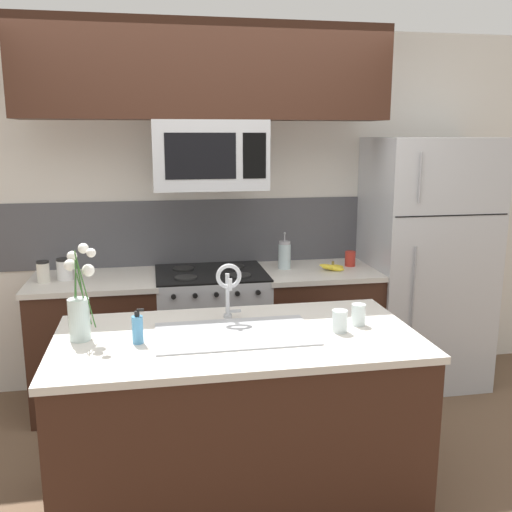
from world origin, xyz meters
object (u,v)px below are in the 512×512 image
Objects in this scene: storage_jar_tall at (43,272)px; microwave at (209,155)px; drinking_glass at (340,321)px; coffee_tin at (350,259)px; flower_vase at (80,309)px; refrigerator at (424,263)px; dish_soap_bottle at (138,329)px; banana_bunch at (333,267)px; french_press at (285,255)px; storage_jar_medium at (65,269)px; sink_faucet at (229,284)px; stove_range at (212,335)px; spare_glass at (358,315)px.

microwave is at bearing 0.53° from storage_jar_tall.
drinking_glass is (0.49, -1.28, -0.76)m from microwave.
storage_jar_tall reaches higher than coffee_tin.
drinking_glass is at bearing -5.69° from flower_vase.
dish_soap_bottle is (-2.08, -1.30, 0.06)m from refrigerator.
drinking_glass is (-0.37, -1.25, 0.03)m from banana_bunch.
french_press reaches higher than banana_bunch.
refrigerator is 0.74m from banana_bunch.
storage_jar_tall is (-1.10, -0.01, -0.74)m from microwave.
flower_vase is at bearing -122.45° from microwave.
microwave reaches higher than drinking_glass.
coffee_tin is (2.00, 0.04, -0.02)m from storage_jar_medium.
dish_soap_bottle is at bearing -138.47° from coffee_tin.
refrigerator is 1.94m from sink_faucet.
stove_range is 1.46m from spare_glass.
drinking_glass is at bearing -91.91° from french_press.
sink_faucet is (-0.02, -1.03, 0.65)m from stove_range.
refrigerator is 16.95× the size of spare_glass.
refrigerator is at bearing 51.74° from spare_glass.
flower_vase is (-1.36, 0.04, 0.09)m from spare_glass.
banana_bunch is at bearing 35.00° from flower_vase.
coffee_tin is at bearing 41.53° from dish_soap_bottle.
flower_vase is (0.36, -1.15, 0.08)m from storage_jar_tall.
flower_vase is at bearing -145.00° from banana_bunch.
spare_glass is at bearing -86.33° from french_press.
drinking_glass is (0.97, -0.02, -0.01)m from dish_soap_bottle.
storage_jar_tall is (-2.70, -0.05, 0.06)m from refrigerator.
refrigerator is 6.01× the size of sink_faucet.
stove_range is 1.15m from coffee_tin.
refrigerator is 2.70m from storage_jar_tall.
drinking_glass is at bearing -28.25° from sink_faucet.
french_press is at bearing 6.36° from stove_range.
refrigerator is 0.57m from coffee_tin.
storage_jar_medium is at bearing -178.92° from coffee_tin.
sink_faucet is 2.80× the size of drinking_glass.
french_press is at bearing 63.09° from sink_faucet.
dish_soap_bottle is 0.36× the size of flower_vase.
drinking_glass is at bearing -129.89° from refrigerator.
spare_glass is at bearing -128.26° from refrigerator.
banana_bunch is at bearing 42.44° from dish_soap_bottle.
french_press is (0.54, 0.08, -0.72)m from microwave.
banana_bunch is (1.97, -0.03, -0.05)m from storage_jar_tall.
flower_vase is at bearing -168.24° from sink_faucet.
storage_jar_tall is 0.75× the size of banana_bunch.
flower_vase reaches higher than drinking_glass.
stove_range is at bearing 69.72° from dish_soap_bottle.
flower_vase is (-2.34, -1.20, 0.14)m from refrigerator.
storage_jar_tall is at bearing 137.35° from sink_faucet.
dish_soap_bottle reaches higher than stove_range.
stove_range is at bearing -177.22° from coffee_tin.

